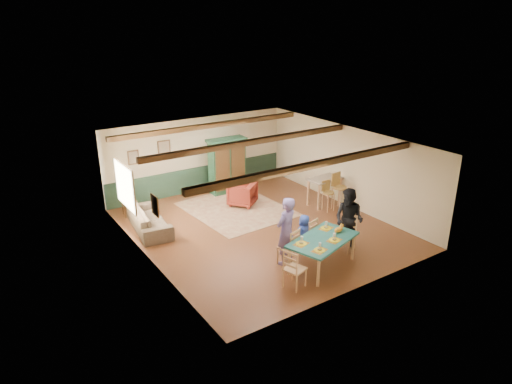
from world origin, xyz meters
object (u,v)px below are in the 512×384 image
sofa (149,219)px  end_table (130,208)px  dining_chair_far_left (288,246)px  person_woman (349,220)px  cat (339,229)px  bar_stool_left (328,196)px  person_child (304,233)px  dining_chair_far_right (307,235)px  counter_table (324,191)px  dining_chair_end_left (295,268)px  person_man (286,231)px  table_lamp (128,193)px  dining_table (322,253)px  armoire (227,166)px  bar_stool_right (340,192)px  dining_chair_end_right (346,233)px  armchair (242,194)px

sofa → end_table: bearing=12.3°
dining_chair_far_left → person_woman: (1.88, -0.22, 0.37)m
cat → bar_stool_left: size_ratio=0.37×
sofa → end_table: 1.37m
person_child → dining_chair_far_right: bearing=90.0°
dining_chair_far_left → end_table: size_ratio=1.87×
dining_chair_far_right → person_child: person_child is taller
counter_table → dining_chair_end_left: bearing=-138.8°
cat → person_man: bearing=136.5°
table_lamp → cat: bearing=-58.8°
dining_chair_far_right → dining_chair_end_left: size_ratio=1.00×
dining_table → bar_stool_left: 3.74m
armoire → dining_chair_far_right: bearing=-94.3°
dining_chair_far_left → end_table: dining_chair_far_left is taller
dining_table → bar_stool_left: bearing=45.6°
person_man → bar_stool_left: person_man is taller
sofa → cat: bearing=-135.8°
dining_chair_far_right → person_man: person_man is taller
person_woman → bar_stool_right: (1.76, 2.19, -0.25)m
dining_chair_far_left → armoire: 5.64m
dining_chair_far_left → person_child: (0.78, 0.32, 0.03)m
person_man → dining_chair_end_left: bearing=46.8°
counter_table → dining_chair_far_right: bearing=-139.2°
cat → counter_table: size_ratio=0.33×
dining_chair_end_right → bar_stool_left: 2.74m
dining_chair_far_left → dining_chair_far_right: size_ratio=1.00×
person_man → table_lamp: size_ratio=3.72×
dining_chair_far_left → dining_chair_end_right: (1.78, -0.25, 0.00)m
dining_chair_end_left → person_woman: person_woman is taller
dining_chair_far_right → armchair: 3.85m
cat → armchair: (-0.05, 4.61, -0.49)m
dining_chair_end_left → bar_stool_left: bearing=-68.2°
cat → table_lamp: size_ratio=0.78×
armoire → bar_stool_left: (1.87, -3.38, -0.49)m
person_woman → cat: bearing=-81.9°
dining_chair_end_left → end_table: bearing=-0.7°
dining_chair_end_right → end_table: 6.93m
counter_table → bar_stool_right: (0.15, -0.59, 0.14)m
dining_chair_far_left → armchair: bearing=-122.7°
end_table → dining_chair_far_left: bearing=-66.2°
dining_chair_end_left → bar_stool_right: bearing=-71.8°
dining_chair_end_left → counter_table: 5.34m
cat → armchair: bearing=73.8°
dining_chair_end_right → person_child: (-1.00, 0.58, 0.03)m
dining_table → dining_chair_end_right: size_ratio=1.89×
person_child → armchair: (0.37, 3.75, -0.13)m
person_woman → armchair: 4.38m
sofa → counter_table: counter_table is taller
dining_chair_far_right → dining_chair_far_left: bearing=-0.0°
table_lamp → bar_stool_right: 6.85m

